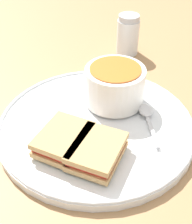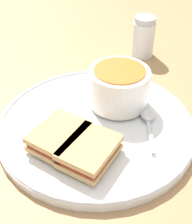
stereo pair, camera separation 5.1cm
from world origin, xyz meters
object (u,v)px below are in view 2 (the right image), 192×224
Objects in this scene: spoon at (148,117)px; sandwich_half_near at (59,136)px; sandwich_half_far at (89,151)px; salt_shaker at (143,37)px; soup_bowl at (119,86)px.

sandwich_half_near reaches higher than spoon.
salt_shaker reaches higher than sandwich_half_far.
spoon is 0.15m from sandwich_half_near.
sandwich_half_far is at bearing 134.11° from spoon.
sandwich_half_near is (0.10, -0.11, 0.01)m from spoon.
sandwich_half_near is at bearing -103.87° from sandwich_half_far.
sandwich_half_far is 0.36m from salt_shaker.
soup_bowl is at bearing 46.85° from spoon.
spoon is 0.13m from sandwich_half_far.
soup_bowl is 0.14m from sandwich_half_near.
sandwich_half_far is at bearing 76.13° from sandwich_half_near.
spoon is (0.03, 0.06, -0.03)m from soup_bowl.
salt_shaker is (-0.35, 0.05, 0.01)m from sandwich_half_near.
soup_bowl is 1.01× the size of spoon.
sandwich_half_near is 0.35m from salt_shaker.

